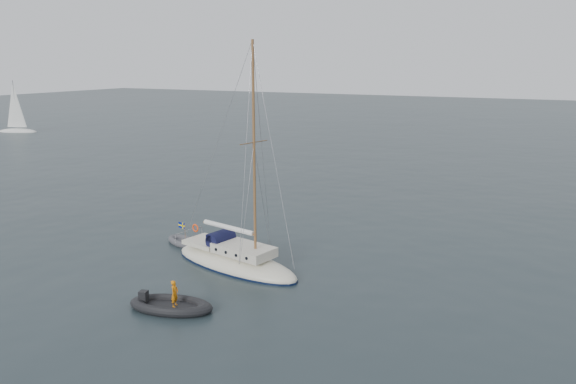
% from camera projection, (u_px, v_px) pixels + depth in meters
% --- Properties ---
extents(ground, '(300.00, 300.00, 0.00)m').
position_uv_depth(ground, '(307.00, 277.00, 28.33)').
color(ground, black).
rests_on(ground, ground).
extents(sailboat, '(8.54, 2.56, 12.16)m').
position_uv_depth(sailboat, '(235.00, 250.00, 29.52)').
color(sailboat, beige).
rests_on(sailboat, ground).
extents(dinghy, '(2.64, 1.19, 0.38)m').
position_uv_depth(dinghy, '(183.00, 242.00, 33.28)').
color(dinghy, '#47474B').
rests_on(dinghy, ground).
extents(rib, '(3.84, 1.75, 1.39)m').
position_uv_depth(rib, '(171.00, 305.00, 24.53)').
color(rib, black).
rests_on(rib, ground).
extents(distant_yacht_a, '(6.21, 3.31, 8.23)m').
position_uv_depth(distant_yacht_a, '(15.00, 109.00, 84.80)').
color(distant_yacht_a, white).
rests_on(distant_yacht_a, ground).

